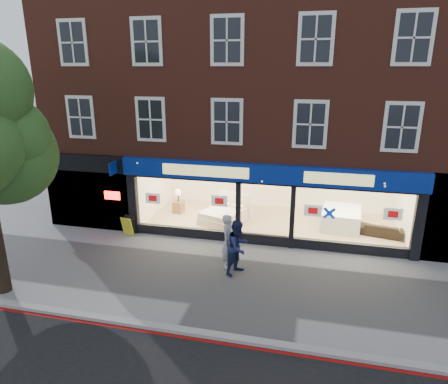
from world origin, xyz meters
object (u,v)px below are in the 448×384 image
(pedestrian_grey, at_px, (229,241))
(pedestrian_blue, at_px, (238,247))
(display_bed, at_px, (225,214))
(sofa, at_px, (382,230))
(a_board, at_px, (128,226))
(mattress_stack, at_px, (341,218))

(pedestrian_grey, distance_m, pedestrian_blue, 0.55)
(display_bed, distance_m, pedestrian_grey, 4.12)
(sofa, distance_m, pedestrian_blue, 6.68)
(a_board, bearing_deg, pedestrian_grey, -7.83)
(display_bed, relative_size, a_board, 2.93)
(mattress_stack, relative_size, sofa, 1.24)
(display_bed, height_order, a_board, display_bed)
(sofa, distance_m, pedestrian_grey, 6.79)
(display_bed, relative_size, sofa, 1.39)
(mattress_stack, distance_m, sofa, 1.71)
(mattress_stack, xyz_separation_m, pedestrian_grey, (-3.98, -4.45, 0.48))
(a_board, bearing_deg, display_bed, 44.07)
(display_bed, distance_m, mattress_stack, 5.07)
(sofa, height_order, pedestrian_grey, pedestrian_grey)
(sofa, xyz_separation_m, a_board, (-10.24, -2.11, 0.06))
(sofa, height_order, pedestrian_blue, pedestrian_blue)
(display_bed, bearing_deg, a_board, -128.75)
(mattress_stack, bearing_deg, pedestrian_grey, -131.82)
(pedestrian_blue, bearing_deg, pedestrian_grey, 75.58)
(a_board, xyz_separation_m, pedestrian_grey, (4.67, -1.73, 0.56))
(a_board, height_order, pedestrian_grey, pedestrian_grey)
(sofa, bearing_deg, pedestrian_grey, 47.66)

